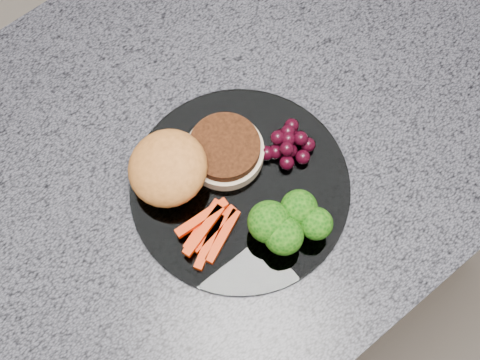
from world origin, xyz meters
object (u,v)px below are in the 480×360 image
plate (240,187)px  island_cabinet (195,267)px  burger (189,163)px  grape_bunch (289,144)px

plate → island_cabinet: bearing=126.2°
island_cabinet → plate: size_ratio=4.62×
island_cabinet → plate: (0.05, -0.07, 0.47)m
island_cabinet → burger: size_ratio=6.79×
plate → grape_bunch: grape_bunch is taller
island_cabinet → plate: bearing=-53.8°
island_cabinet → plate: plate is taller
burger → grape_bunch: bearing=-15.8°
plate → grape_bunch: size_ratio=4.05×
plate → burger: (-0.03, 0.05, 0.02)m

